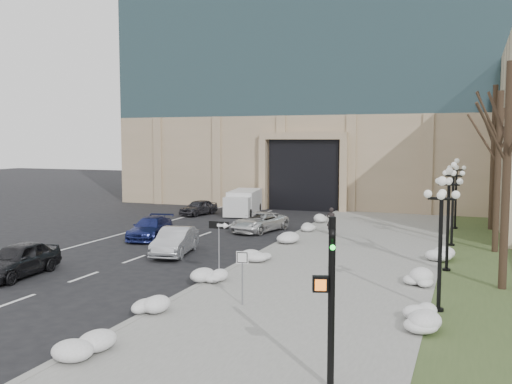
% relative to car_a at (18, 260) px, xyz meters
% --- Properties ---
extents(ground, '(160.00, 160.00, 0.00)m').
position_rel_car_a_xyz_m(ground, '(9.28, -5.10, -0.75)').
color(ground, black).
rests_on(ground, ground).
extents(sidewalk, '(9.00, 40.00, 0.12)m').
position_rel_car_a_xyz_m(sidewalk, '(12.78, 8.90, -0.69)').
color(sidewalk, '#969691').
rests_on(sidewalk, ground).
extents(curb, '(0.30, 40.00, 0.14)m').
position_rel_car_a_xyz_m(curb, '(8.28, 8.90, -0.68)').
color(curb, '#969691').
rests_on(curb, ground).
extents(grass_strip, '(4.00, 40.00, 0.10)m').
position_rel_car_a_xyz_m(grass_strip, '(19.28, 8.90, -0.70)').
color(grass_strip, '#3A4C26').
rests_on(grass_strip, ground).
extents(office_tower, '(40.00, 24.70, 36.00)m').
position_rel_car_a_xyz_m(office_tower, '(7.27, 38.48, 17.74)').
color(office_tower, tan).
rests_on(office_tower, ground).
extents(car_a, '(2.10, 4.52, 1.50)m').
position_rel_car_a_xyz_m(car_a, '(0.00, 0.00, 0.00)').
color(car_a, black).
rests_on(car_a, ground).
extents(car_b, '(2.34, 4.51, 1.41)m').
position_rel_car_a_xyz_m(car_b, '(4.15, 6.63, -0.04)').
color(car_b, '#B2B4BA').
rests_on(car_b, ground).
extents(car_c, '(2.61, 4.72, 1.29)m').
position_rel_car_a_xyz_m(car_c, '(0.39, 10.39, -0.10)').
color(car_c, navy).
rests_on(car_c, ground).
extents(car_d, '(3.13, 4.90, 1.26)m').
position_rel_car_a_xyz_m(car_d, '(5.65, 15.20, -0.12)').
color(car_d, silver).
rests_on(car_d, ground).
extents(car_e, '(2.20, 3.82, 1.22)m').
position_rel_car_a_xyz_m(car_e, '(-1.72, 21.13, -0.14)').
color(car_e, '#323137').
rests_on(car_e, ground).
extents(pedestrian, '(0.65, 0.46, 1.69)m').
position_rel_car_a_xyz_m(pedestrian, '(10.45, 15.12, 0.21)').
color(pedestrian, black).
rests_on(pedestrian, sidewalk).
extents(box_truck, '(3.01, 6.14, 1.87)m').
position_rel_car_a_xyz_m(box_truck, '(1.34, 23.08, 0.16)').
color(box_truck, silver).
rests_on(box_truck, ground).
extents(one_way_sign, '(0.96, 0.26, 2.57)m').
position_rel_car_a_xyz_m(one_way_sign, '(8.81, 2.26, 1.38)').
color(one_way_sign, slate).
rests_on(one_way_sign, ground).
extents(keep_sign, '(0.44, 0.11, 2.05)m').
position_rel_car_a_xyz_m(keep_sign, '(11.00, -0.88, 0.76)').
color(keep_sign, slate).
rests_on(keep_sign, ground).
extents(traffic_signal, '(0.72, 0.95, 4.22)m').
position_rel_car_a_xyz_m(traffic_signal, '(15.49, -6.48, 1.35)').
color(traffic_signal, black).
rests_on(traffic_signal, ground).
extents(snow_clump_a, '(1.10, 1.60, 0.36)m').
position_rel_car_a_xyz_m(snow_clump_a, '(8.98, -6.82, -0.45)').
color(snow_clump_a, white).
rests_on(snow_clump_a, sidewalk).
extents(snow_clump_b, '(1.10, 1.60, 0.36)m').
position_rel_car_a_xyz_m(snow_clump_b, '(8.55, -2.94, -0.45)').
color(snow_clump_b, white).
rests_on(snow_clump_b, sidewalk).
extents(snow_clump_c, '(1.10, 1.60, 0.36)m').
position_rel_car_a_xyz_m(snow_clump_c, '(8.46, 1.73, -0.45)').
color(snow_clump_c, white).
rests_on(snow_clump_c, sidewalk).
extents(snow_clump_d, '(1.10, 1.60, 0.36)m').
position_rel_car_a_xyz_m(snow_clump_d, '(8.88, 6.22, -0.45)').
color(snow_clump_d, white).
rests_on(snow_clump_d, sidewalk).
extents(snow_clump_e, '(1.10, 1.60, 0.36)m').
position_rel_car_a_xyz_m(snow_clump_e, '(8.65, 11.46, -0.45)').
color(snow_clump_e, white).
rests_on(snow_clump_e, sidewalk).
extents(snow_clump_f, '(1.10, 1.60, 0.36)m').
position_rel_car_a_xyz_m(snow_clump_f, '(8.43, 15.95, -0.45)').
color(snow_clump_f, white).
rests_on(snow_clump_f, sidewalk).
extents(snow_clump_g, '(1.10, 1.60, 0.36)m').
position_rel_car_a_xyz_m(snow_clump_g, '(8.71, 19.60, -0.45)').
color(snow_clump_g, white).
rests_on(snow_clump_g, sidewalk).
extents(snow_clump_h, '(1.10, 1.60, 0.36)m').
position_rel_car_a_xyz_m(snow_clump_h, '(17.07, -1.82, -0.45)').
color(snow_clump_h, white).
rests_on(snow_clump_h, sidewalk).
extents(snow_clump_i, '(1.10, 1.60, 0.36)m').
position_rel_car_a_xyz_m(snow_clump_i, '(16.78, 4.46, -0.45)').
color(snow_clump_i, white).
rests_on(snow_clump_i, sidewalk).
extents(snow_clump_j, '(1.10, 1.60, 0.36)m').
position_rel_car_a_xyz_m(snow_clump_j, '(17.08, 9.72, -0.45)').
color(snow_clump_j, white).
rests_on(snow_clump_j, sidewalk).
extents(snow_clump_k, '(1.10, 1.60, 0.36)m').
position_rel_car_a_xyz_m(snow_clump_k, '(16.88, -0.20, -0.45)').
color(snow_clump_k, white).
rests_on(snow_clump_k, sidewalk).
extents(lamppost_a, '(1.18, 1.18, 4.76)m').
position_rel_car_a_xyz_m(lamppost_a, '(17.58, 0.90, 2.32)').
color(lamppost_a, black).
rests_on(lamppost_a, ground).
extents(lamppost_b, '(1.18, 1.18, 4.76)m').
position_rel_car_a_xyz_m(lamppost_b, '(17.58, 7.40, 2.32)').
color(lamppost_b, black).
rests_on(lamppost_b, ground).
extents(lamppost_c, '(1.18, 1.18, 4.76)m').
position_rel_car_a_xyz_m(lamppost_c, '(17.58, 13.90, 2.32)').
color(lamppost_c, black).
rests_on(lamppost_c, ground).
extents(lamppost_d, '(1.18, 1.18, 4.76)m').
position_rel_car_a_xyz_m(lamppost_d, '(17.58, 20.40, 2.32)').
color(lamppost_d, black).
rests_on(lamppost_d, ground).
extents(tree_near, '(3.20, 3.20, 9.00)m').
position_rel_car_a_xyz_m(tree_near, '(19.78, 4.90, 5.08)').
color(tree_near, black).
rests_on(tree_near, ground).
extents(tree_mid, '(3.20, 3.20, 8.50)m').
position_rel_car_a_xyz_m(tree_mid, '(19.78, 12.90, 4.76)').
color(tree_mid, black).
rests_on(tree_mid, ground).
extents(tree_far, '(3.20, 3.20, 9.50)m').
position_rel_car_a_xyz_m(tree_far, '(19.78, 20.90, 5.40)').
color(tree_far, black).
rests_on(tree_far, ground).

